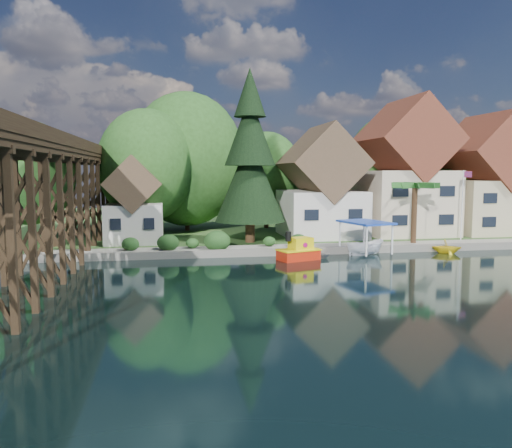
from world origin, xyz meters
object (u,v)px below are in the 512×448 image
object	(u,v)px
shed	(134,206)
boat_canopy	(365,241)
house_center	(404,176)
palm_tree	(415,187)
house_right	(486,182)
conifer	(250,159)
trestle_bridge	(51,194)
boat_yellow	(447,246)
flagpole	(464,198)
boat_white_a	(308,254)
house_left	(321,189)
tugboat	(299,251)

from	to	relation	value
shed	boat_canopy	distance (m)	20.67
house_center	palm_tree	distance (m)	7.40
house_right	conifer	xyz separation A→B (m)	(-25.65, -3.21, 2.21)
trestle_bridge	boat_yellow	distance (m)	31.73
trestle_bridge	boat_canopy	bearing A→B (deg)	4.54
house_center	flagpole	xyz separation A→B (m)	(3.01, -6.00, -1.91)
shed	boat_white_a	world-z (taller)	shed
boat_canopy	boat_yellow	distance (m)	7.24
house_left	boat_white_a	size ratio (longest dim) A/B	3.22
shed	tugboat	xyz separation A→B (m)	(13.14, -8.68, -3.13)
house_center	conifer	bearing A→B (deg)	-167.42
trestle_bridge	boat_canopy	xyz separation A→B (m)	(24.11, 1.91, -4.14)
flagpole	palm_tree	bearing A→B (deg)	-169.79
house_center	tugboat	xyz separation A→B (m)	(-13.86, -10.69, -5.72)
house_right	tugboat	xyz separation A→B (m)	(-22.86, -10.18, -5.08)
house_right	boat_white_a	xyz separation A→B (m)	(-21.92, -9.49, -5.42)
boat_white_a	boat_yellow	xyz separation A→B (m)	(12.25, 0.37, 0.28)
house_center	flagpole	bearing A→B (deg)	-63.36
house_right	boat_canopy	bearing A→B (deg)	-152.17
house_left	shed	bearing A→B (deg)	-175.23
house_right	tugboat	size ratio (longest dim) A/B	3.44
palm_tree	tugboat	bearing A→B (deg)	-162.09
house_left	house_center	distance (m)	9.10
flagpole	boat_canopy	size ratio (longest dim) A/B	1.32
shed	flagpole	xyz separation A→B (m)	(30.01, -4.00, 0.68)
conifer	boat_yellow	bearing A→B (deg)	-20.30
conifer	boat_white_a	world-z (taller)	conifer
house_center	boat_canopy	distance (m)	13.34
shed	palm_tree	bearing A→B (deg)	-11.38
conifer	flagpole	size ratio (longest dim) A/B	2.38
trestle_bridge	flagpole	bearing A→B (deg)	8.65
shed	flagpole	bearing A→B (deg)	-7.59
shed	boat_canopy	world-z (taller)	shed
house_center	boat_canopy	xyz separation A→B (m)	(-7.89, -9.42, -5.20)
boat_yellow	tugboat	bearing A→B (deg)	113.00
boat_yellow	shed	bearing A→B (deg)	92.27
palm_tree	tugboat	size ratio (longest dim) A/B	1.59
trestle_bridge	house_left	distance (m)	25.42
palm_tree	shed	bearing A→B (deg)	168.62
house_left	house_right	distance (m)	18.01
house_left	palm_tree	distance (m)	9.28
house_right	shed	xyz separation A→B (m)	(-36.00, -1.50, -1.95)
shed	boat_canopy	xyz separation A→B (m)	(19.11, -7.41, -2.61)
house_right	boat_canopy	world-z (taller)	house_right
shed	boat_yellow	size ratio (longest dim) A/B	3.24
tugboat	house_center	bearing A→B (deg)	37.63
boat_white_a	tugboat	bearing A→B (deg)	142.51
house_right	flagpole	bearing A→B (deg)	-137.45
conifer	boat_canopy	xyz separation A→B (m)	(8.76, -5.70, -6.78)
house_left	house_center	bearing A→B (deg)	3.18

